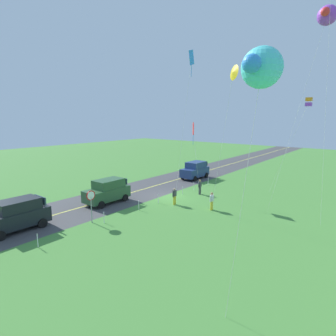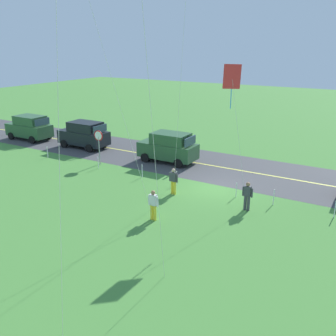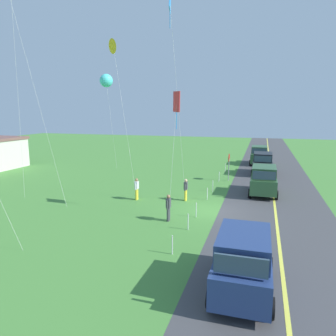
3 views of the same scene
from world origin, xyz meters
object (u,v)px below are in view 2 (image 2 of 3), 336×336
(stop_sign, at_px, (99,141))
(person_adult_companion, at_px, (247,195))
(car_suv_foreground, at_px, (169,147))
(kite_blue_mid, at_px, (232,79))
(person_adult_near, at_px, (173,180))
(car_parked_east_far, at_px, (29,127))
(car_parked_east_near, at_px, (84,134))
(person_child_watcher, at_px, (153,204))

(stop_sign, distance_m, person_adult_companion, 12.31)
(car_suv_foreground, bearing_deg, stop_sign, 37.26)
(stop_sign, distance_m, kite_blue_mid, 12.12)
(stop_sign, distance_m, person_adult_near, 7.96)
(car_suv_foreground, relative_size, car_parked_east_far, 1.00)
(car_parked_east_near, distance_m, stop_sign, 5.22)
(stop_sign, height_order, person_child_watcher, stop_sign)
(person_child_watcher, bearing_deg, person_adult_companion, 164.35)
(person_adult_near, distance_m, person_adult_companion, 4.50)
(stop_sign, xyz_separation_m, person_adult_companion, (-12.07, 2.23, -0.94))
(person_adult_near, bearing_deg, car_parked_east_far, 126.87)
(car_parked_east_far, bearing_deg, stop_sign, 166.35)
(car_parked_east_near, xyz_separation_m, kite_blue_mid, (-15.04, 5.11, 5.68))
(person_adult_near, xyz_separation_m, person_adult_companion, (-4.50, -0.04, 0.00))
(person_child_watcher, bearing_deg, car_suv_foreground, -123.45)
(car_parked_east_far, relative_size, person_child_watcher, 2.75)
(car_parked_east_near, xyz_separation_m, person_child_watcher, (-12.60, 8.75, -0.29))
(person_adult_near, xyz_separation_m, kite_blue_mid, (-3.25, -0.16, 5.96))
(car_suv_foreground, xyz_separation_m, person_adult_near, (-3.48, 5.38, -0.29))
(car_parked_east_near, bearing_deg, person_child_watcher, 145.22)
(car_parked_east_near, distance_m, kite_blue_mid, 16.87)
(car_suv_foreground, relative_size, person_adult_near, 2.75)
(person_adult_companion, xyz_separation_m, person_child_watcher, (3.69, 3.52, 0.00))
(car_suv_foreground, relative_size, stop_sign, 1.72)
(person_child_watcher, height_order, kite_blue_mid, kite_blue_mid)
(car_suv_foreground, bearing_deg, car_parked_east_far, 2.13)
(car_suv_foreground, relative_size, person_adult_companion, 2.75)
(person_adult_near, distance_m, kite_blue_mid, 6.80)
(person_adult_companion, bearing_deg, person_child_watcher, -160.16)
(car_suv_foreground, height_order, person_adult_companion, car_suv_foreground)
(car_suv_foreground, relative_size, car_parked_east_near, 1.00)
(car_suv_foreground, bearing_deg, person_child_watcher, 115.88)
(person_adult_companion, relative_size, person_child_watcher, 1.00)
(car_parked_east_far, distance_m, stop_sign, 10.89)
(car_parked_east_far, height_order, stop_sign, stop_sign)
(person_child_watcher, bearing_deg, person_adult_near, -136.16)
(person_adult_near, bearing_deg, car_parked_east_near, 117.70)
(person_adult_near, xyz_separation_m, person_child_watcher, (-0.81, 3.48, 0.00))
(person_adult_near, bearing_deg, person_adult_companion, -37.70)
(car_parked_east_near, bearing_deg, person_adult_near, 155.90)
(car_parked_east_near, bearing_deg, car_parked_east_far, 3.95)
(car_parked_east_far, distance_m, person_adult_companion, 23.13)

